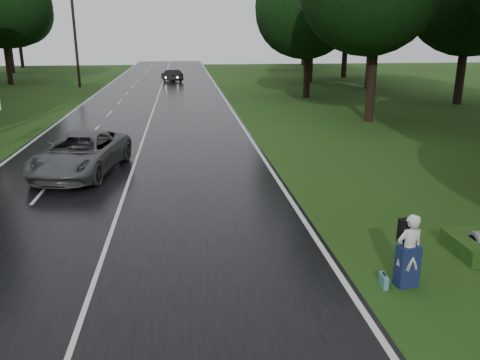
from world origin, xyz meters
The scene contains 13 objects.
ground centered at (0.00, 0.00, 0.00)m, with size 160.00×160.00×0.00m, color #234614.
road centered at (0.00, 20.00, 0.02)m, with size 12.00×140.00×0.04m, color black.
lane_center centered at (0.00, 20.00, 0.04)m, with size 0.12×140.00×0.01m, color silver.
grey_car centered at (-2.00, 10.57, 0.85)m, with size 2.70×5.86×1.63m, color #525657.
far_car centered at (1.04, 49.26, 0.71)m, with size 1.41×4.04×1.33m, color black.
hitchhiker centered at (7.19, 0.15, 0.82)m, with size 0.69×0.64×1.76m.
suitcase centered at (6.66, 0.16, 0.14)m, with size 0.12×0.40×0.29m, color teal.
utility_pole_far centered at (-8.50, 44.17, 0.00)m, with size 1.80×0.28×10.79m, color black, non-canonical shape.
road_sign_b centered at (-7.20, 16.37, 0.00)m, with size 0.58×0.10×2.42m, color white, non-canonical shape.
tree_left_f centered at (-16.71, 48.20, 0.00)m, with size 9.47×9.47×14.79m, color black, non-canonical shape.
tree_right_d centered at (14.27, 21.17, 0.00)m, with size 9.88×9.88×15.44m, color black, non-canonical shape.
tree_right_e centered at (13.13, 33.38, 0.00)m, with size 8.39×8.39×13.11m, color black, non-canonical shape.
tree_right_f centered at (16.91, 46.80, 0.00)m, with size 8.93×8.93×13.95m, color black, non-canonical shape.
Camera 1 is at (2.20, -9.51, 5.64)m, focal length 36.68 mm.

